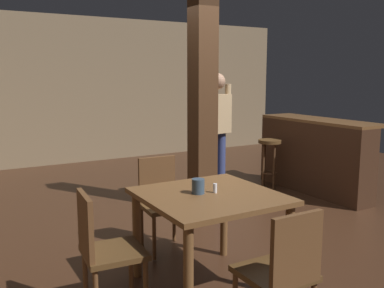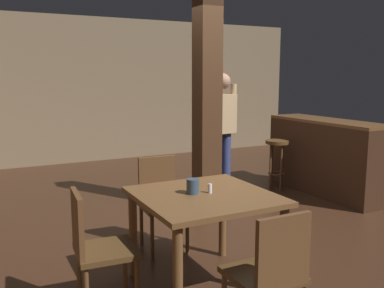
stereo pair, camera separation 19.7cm
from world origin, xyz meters
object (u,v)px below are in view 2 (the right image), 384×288
(salt_shaker, at_px, (210,188))
(standing_person, at_px, (222,129))
(bar_stool_near, at_px, (277,153))
(chair_west, at_px, (95,245))
(bar_counter, at_px, (321,156))
(dining_table, at_px, (204,208))
(chair_south, at_px, (270,271))
(chair_north, at_px, (161,198))
(napkin_cup, at_px, (193,186))

(salt_shaker, height_order, standing_person, standing_person)
(standing_person, xyz_separation_m, bar_stool_near, (1.07, 0.20, -0.44))
(chair_west, bearing_deg, standing_person, 40.62)
(bar_stool_near, bearing_deg, bar_counter, -42.79)
(dining_table, height_order, chair_west, chair_west)
(chair_south, distance_m, salt_shaker, 0.94)
(bar_counter, bearing_deg, chair_north, -164.94)
(salt_shaker, relative_size, bar_counter, 0.04)
(napkin_cup, bearing_deg, chair_south, -86.69)
(dining_table, relative_size, bar_counter, 0.54)
(bar_counter, bearing_deg, dining_table, -149.80)
(chair_south, xyz_separation_m, napkin_cup, (-0.05, 0.93, 0.32))
(chair_north, height_order, bar_counter, bar_counter)
(napkin_cup, xyz_separation_m, standing_person, (1.36, 1.82, 0.17))
(chair_north, bearing_deg, dining_table, -90.19)
(dining_table, bearing_deg, chair_south, -91.38)
(dining_table, height_order, standing_person, standing_person)
(standing_person, relative_size, bar_stool_near, 2.29)
(chair_north, bearing_deg, napkin_cup, -95.38)
(dining_table, xyz_separation_m, bar_counter, (2.82, 1.64, -0.11))
(dining_table, xyz_separation_m, chair_north, (0.00, 0.88, -0.15))
(dining_table, bearing_deg, bar_counter, 30.20)
(chair_north, relative_size, salt_shaker, 11.88)
(chair_north, xyz_separation_m, napkin_cup, (-0.08, -0.83, 0.32))
(bar_stool_near, bearing_deg, salt_shaker, -138.10)
(dining_table, height_order, chair_south, chair_south)
(chair_south, distance_m, bar_counter, 3.80)
(salt_shaker, distance_m, bar_counter, 3.22)
(dining_table, bearing_deg, standing_person, 55.46)
(chair_north, relative_size, chair_west, 1.00)
(bar_stool_near, bearing_deg, chair_south, -128.82)
(dining_table, relative_size, chair_west, 1.15)
(napkin_cup, relative_size, standing_person, 0.07)
(dining_table, relative_size, napkin_cup, 8.63)
(dining_table, distance_m, chair_south, 0.90)
(chair_north, distance_m, chair_south, 1.77)
(napkin_cup, distance_m, salt_shaker, 0.14)
(salt_shaker, height_order, bar_counter, bar_counter)
(chair_north, distance_m, chair_west, 1.23)
(chair_west, relative_size, bar_stool_near, 1.18)
(chair_south, relative_size, salt_shaker, 11.88)
(chair_south, distance_m, napkin_cup, 0.99)
(chair_south, bearing_deg, bar_counter, 41.64)
(bar_counter, bearing_deg, napkin_cup, -151.22)
(dining_table, height_order, bar_stool_near, dining_table)
(chair_west, height_order, napkin_cup, chair_west)
(salt_shaker, distance_m, bar_stool_near, 3.10)
(chair_north, height_order, bar_stool_near, chair_north)
(chair_north, distance_m, bar_stool_near, 2.63)
(dining_table, distance_m, bar_counter, 3.26)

